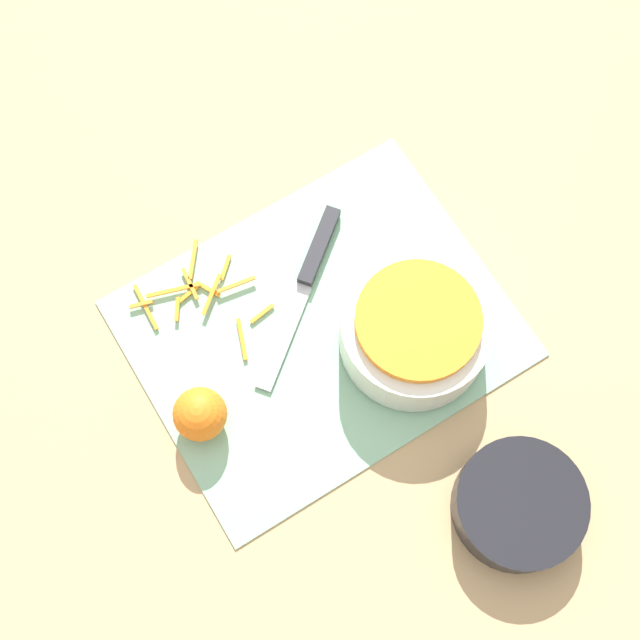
{
  "coord_description": "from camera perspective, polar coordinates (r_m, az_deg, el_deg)",
  "views": [
    {
      "loc": [
        0.19,
        0.3,
        1.1
      ],
      "look_at": [
        0.0,
        0.0,
        0.04
      ],
      "focal_mm": 50.0,
      "sensor_mm": 36.0,
      "label": 1
    }
  ],
  "objects": [
    {
      "name": "ground_plane",
      "position": [
        1.15,
        0.0,
        -0.57
      ],
      "size": [
        4.0,
        4.0,
        0.0
      ],
      "primitive_type": "plane",
      "color": "tan"
    },
    {
      "name": "cutting_board",
      "position": [
        1.15,
        0.0,
        -0.52
      ],
      "size": [
        0.46,
        0.37,
        0.01
      ],
      "color": "#84B793",
      "rests_on": "ground_plane"
    },
    {
      "name": "bowl_speckled",
      "position": [
        1.11,
        6.11,
        -0.67
      ],
      "size": [
        0.19,
        0.19,
        0.09
      ],
      "color": "silver",
      "rests_on": "cutting_board"
    },
    {
      "name": "bowl_dark",
      "position": [
        1.1,
        12.61,
        -11.48
      ],
      "size": [
        0.16,
        0.16,
        0.05
      ],
      "color": "black",
      "rests_on": "ground_plane"
    },
    {
      "name": "knife",
      "position": [
        1.17,
        -0.54,
        3.54
      ],
      "size": [
        0.22,
        0.18,
        0.02
      ],
      "rotation": [
        0.0,
        0.0,
        0.67
      ],
      "color": "#232328",
      "rests_on": "cutting_board"
    },
    {
      "name": "orange_left",
      "position": [
        1.09,
        -7.69,
        -6.0
      ],
      "size": [
        0.07,
        0.07,
        0.07
      ],
      "color": "orange",
      "rests_on": "cutting_board"
    },
    {
      "name": "peel_pile",
      "position": [
        1.17,
        -7.79,
        1.6
      ],
      "size": [
        0.16,
        0.18,
        0.01
      ],
      "color": "orange",
      "rests_on": "cutting_board"
    }
  ]
}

